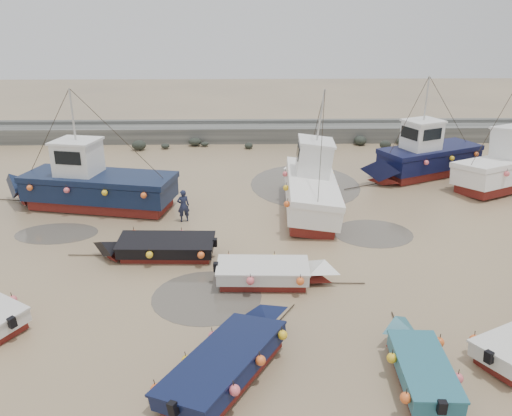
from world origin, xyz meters
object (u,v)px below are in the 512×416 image
Objects in this scene: cabin_boat_1 at (308,184)px; person at (184,221)px; dinghy_2 at (420,362)px; dinghy_4 at (158,245)px; cabin_boat_2 at (422,156)px; cabin_boat_3 at (511,166)px; dinghy_1 at (233,357)px; cabin_boat_0 at (88,184)px; dinghy_5 at (272,271)px.

cabin_boat_1 reaches higher than person.
dinghy_2 is 11.65m from dinghy_4.
cabin_boat_2 is 1.10× the size of cabin_boat_3.
cabin_boat_2 is (11.45, 18.09, 0.82)m from dinghy_1.
cabin_boat_0 is at bearing 78.89° from cabin_boat_2.
cabin_boat_3 is at bearing -142.50° from cabin_boat_2.
person is at bearing 134.75° from dinghy_1.
cabin_boat_2 is at bearing -143.79° from cabin_boat_3.
dinghy_2 is 19.43m from cabin_boat_2.
cabin_boat_3 reaches higher than dinghy_4.
cabin_boat_2 is (10.05, 13.05, 0.80)m from dinghy_5.
dinghy_4 is (-8.69, 7.76, -0.02)m from dinghy_2.
dinghy_5 is 8.21m from cabin_boat_1.
cabin_boat_2 is at bearing 74.32° from dinghy_2.
dinghy_2 is 6.66m from dinghy_5.
cabin_boat_0 is (-9.33, 8.26, 0.76)m from dinghy_5.
cabin_boat_3 reaches higher than dinghy_2.
dinghy_1 is 0.56× the size of cabin_boat_0.
cabin_boat_1 is at bearing -103.05° from cabin_boat_3.
cabin_boat_3 is at bearing 128.54° from dinghy_5.
dinghy_4 and dinghy_5 have the same top height.
dinghy_1 is at bearing -13.47° from dinghy_5.
cabin_boat_2 reaches higher than dinghy_4.
person is at bearing 127.40° from dinghy_2.
cabin_boat_2 is at bearing -170.48° from person.
cabin_boat_0 is (-7.93, 13.30, 0.77)m from dinghy_1.
dinghy_5 is at bearing 128.82° from dinghy_2.
dinghy_2 is at bearing -79.55° from cabin_boat_1.
dinghy_1 reaches higher than person.
cabin_boat_1 is (11.58, -0.41, 0.02)m from cabin_boat_0.
cabin_boat_2 is at bearing -64.57° from cabin_boat_0.
dinghy_1 is 15.51m from cabin_boat_0.
dinghy_1 is 13.43m from cabin_boat_1.
cabin_boat_3 is at bearing -72.52° from cabin_boat_0.
cabin_boat_0 is 19.96m from cabin_boat_2.
dinghy_2 is 0.82× the size of dinghy_4.
dinghy_2 is (5.32, -0.34, 0.03)m from dinghy_1.
dinghy_1 is 5.34m from dinghy_2.
cabin_boat_3 is (15.89, 15.77, 0.85)m from dinghy_1.
dinghy_4 is 18.27m from cabin_boat_2.
dinghy_4 is at bearing -138.78° from cabin_boat_1.
cabin_boat_0 is 1.07× the size of cabin_boat_1.
cabin_boat_2 is at bearing 36.89° from cabin_boat_1.
cabin_boat_3 is (10.57, 16.11, 0.82)m from dinghy_2.
cabin_boat_3 is (14.49, 10.73, 0.84)m from dinghy_5.
dinghy_5 reaches higher than person.
cabin_boat_1 is (-1.67, 13.24, 0.77)m from dinghy_2.
cabin_boat_0 is 5.76m from person.
cabin_boat_3 is (23.82, 2.47, 0.08)m from cabin_boat_0.
dinghy_5 is at bearing 117.41° from cabin_boat_2.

